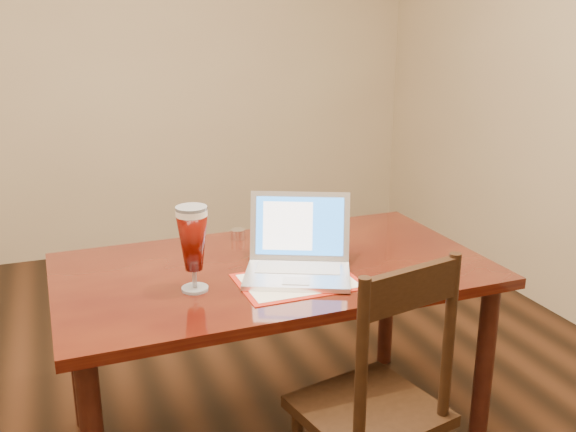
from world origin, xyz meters
name	(u,v)px	position (x,y,z in m)	size (l,w,h in m)	color
dining_table	(272,285)	(0.39, 0.09, 0.65)	(1.56, 0.89, 1.01)	#481609
dining_chair	(376,407)	(0.53, -0.46, 0.45)	(0.48, 0.46, 0.95)	black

